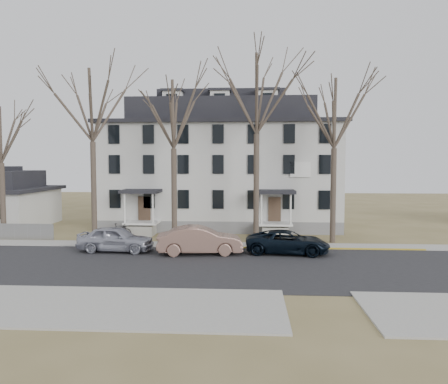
# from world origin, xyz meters

# --- Properties ---
(ground) EXTENTS (120.00, 120.00, 0.00)m
(ground) POSITION_xyz_m (0.00, 0.00, 0.00)
(ground) COLOR olive
(ground) RESTS_ON ground
(main_road) EXTENTS (120.00, 10.00, 0.04)m
(main_road) POSITION_xyz_m (0.00, 2.00, 0.00)
(main_road) COLOR #27272A
(main_road) RESTS_ON ground
(far_sidewalk) EXTENTS (120.00, 2.00, 0.08)m
(far_sidewalk) POSITION_xyz_m (0.00, 8.00, 0.00)
(far_sidewalk) COLOR #A09F97
(far_sidewalk) RESTS_ON ground
(near_sidewalk_left) EXTENTS (20.00, 5.00, 0.08)m
(near_sidewalk_left) POSITION_xyz_m (-8.00, -5.00, 0.00)
(near_sidewalk_left) COLOR #A09F97
(near_sidewalk_left) RESTS_ON ground
(yellow_curb) EXTENTS (14.00, 0.25, 0.06)m
(yellow_curb) POSITION_xyz_m (5.00, 7.10, 0.00)
(yellow_curb) COLOR gold
(yellow_curb) RESTS_ON ground
(boarding_house) EXTENTS (20.80, 12.36, 12.05)m
(boarding_house) POSITION_xyz_m (-2.00, 17.95, 5.38)
(boarding_house) COLOR slate
(boarding_house) RESTS_ON ground
(tree_far_left) EXTENTS (8.40, 8.40, 13.72)m
(tree_far_left) POSITION_xyz_m (-11.00, 9.80, 10.34)
(tree_far_left) COLOR #473B31
(tree_far_left) RESTS_ON ground
(tree_mid_left) EXTENTS (7.80, 7.80, 12.74)m
(tree_mid_left) POSITION_xyz_m (-5.00, 9.80, 9.60)
(tree_mid_left) COLOR #473B31
(tree_mid_left) RESTS_ON ground
(tree_center) EXTENTS (9.00, 9.00, 14.70)m
(tree_center) POSITION_xyz_m (1.00, 9.80, 11.08)
(tree_center) COLOR #473B31
(tree_center) RESTS_ON ground
(tree_mid_right) EXTENTS (7.80, 7.80, 12.74)m
(tree_mid_right) POSITION_xyz_m (6.50, 9.80, 9.60)
(tree_mid_right) COLOR #473B31
(tree_mid_right) RESTS_ON ground
(tree_bungalow) EXTENTS (6.60, 6.60, 10.78)m
(tree_bungalow) POSITION_xyz_m (-18.00, 9.80, 8.12)
(tree_bungalow) COLOR #473B31
(tree_bungalow) RESTS_ON ground
(car_silver) EXTENTS (4.93, 2.23, 1.64)m
(car_silver) POSITION_xyz_m (-8.06, 5.54, 0.82)
(car_silver) COLOR #A4A6B6
(car_silver) RESTS_ON ground
(car_tan) EXTENTS (5.47, 2.44, 1.74)m
(car_tan) POSITION_xyz_m (-2.56, 5.10, 0.87)
(car_tan) COLOR #815F51
(car_tan) RESTS_ON ground
(car_navy) EXTENTS (5.45, 2.94, 1.45)m
(car_navy) POSITION_xyz_m (2.94, 5.62, 0.73)
(car_navy) COLOR black
(car_navy) RESTS_ON ground
(bicycle_left) EXTENTS (1.83, 1.19, 0.91)m
(bicycle_left) POSITION_xyz_m (-8.96, 11.92, 0.45)
(bicycle_left) COLOR black
(bicycle_left) RESTS_ON ground
(bicycle_right) EXTENTS (1.82, 0.73, 1.06)m
(bicycle_right) POSITION_xyz_m (-9.40, 10.74, 0.53)
(bicycle_right) COLOR black
(bicycle_right) RESTS_ON ground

